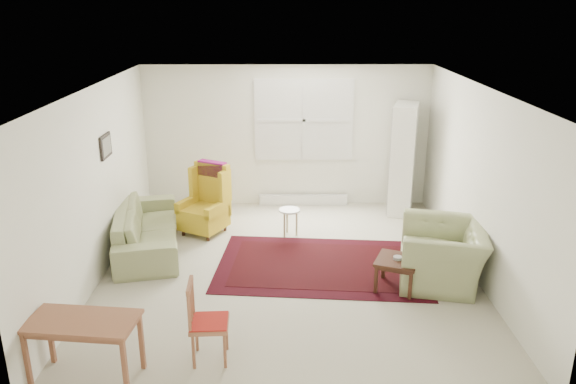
{
  "coord_description": "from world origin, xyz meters",
  "views": [
    {
      "loc": [
        -0.07,
        -6.94,
        3.52
      ],
      "look_at": [
        0.0,
        0.3,
        1.05
      ],
      "focal_mm": 35.0,
      "sensor_mm": 36.0,
      "label": 1
    }
  ],
  "objects_px": {
    "sofa": "(146,220)",
    "desk_chair": "(209,321)",
    "wingback_chair": "(203,200)",
    "cabinet": "(403,159)",
    "desk": "(86,350)",
    "coffee_table": "(397,274)",
    "stool": "(289,222)",
    "armchair": "(443,249)"
  },
  "relations": [
    {
      "from": "sofa",
      "to": "desk",
      "type": "xyz_separation_m",
      "value": [
        0.12,
        -3.1,
        -0.12
      ]
    },
    {
      "from": "armchair",
      "to": "stool",
      "type": "height_order",
      "value": "armchair"
    },
    {
      "from": "cabinet",
      "to": "armchair",
      "type": "bearing_deg",
      "value": -73.7
    },
    {
      "from": "sofa",
      "to": "coffee_table",
      "type": "xyz_separation_m",
      "value": [
        3.48,
        -1.31,
        -0.24
      ]
    },
    {
      "from": "cabinet",
      "to": "desk_chair",
      "type": "xyz_separation_m",
      "value": [
        -2.82,
        -4.31,
        -0.51
      ]
    },
    {
      "from": "armchair",
      "to": "desk",
      "type": "bearing_deg",
      "value": -51.51
    },
    {
      "from": "cabinet",
      "to": "desk",
      "type": "height_order",
      "value": "cabinet"
    },
    {
      "from": "stool",
      "to": "desk",
      "type": "xyz_separation_m",
      "value": [
        -2.01,
        -3.55,
        0.11
      ]
    },
    {
      "from": "sofa",
      "to": "coffee_table",
      "type": "relative_size",
      "value": 4.3
    },
    {
      "from": "sofa",
      "to": "desk_chair",
      "type": "xyz_separation_m",
      "value": [
        1.28,
        -2.79,
        -0.0
      ]
    },
    {
      "from": "desk",
      "to": "desk_chair",
      "type": "bearing_deg",
      "value": 14.86
    },
    {
      "from": "wingback_chair",
      "to": "desk",
      "type": "distance_m",
      "value": 3.72
    },
    {
      "from": "desk",
      "to": "stool",
      "type": "bearing_deg",
      "value": 60.49
    },
    {
      "from": "armchair",
      "to": "coffee_table",
      "type": "bearing_deg",
      "value": -59.63
    },
    {
      "from": "armchair",
      "to": "coffee_table",
      "type": "xyz_separation_m",
      "value": [
        -0.63,
        -0.21,
        -0.26
      ]
    },
    {
      "from": "wingback_chair",
      "to": "desk_chair",
      "type": "height_order",
      "value": "wingback_chair"
    },
    {
      "from": "armchair",
      "to": "wingback_chair",
      "type": "xyz_separation_m",
      "value": [
        -3.34,
        1.66,
        0.09
      ]
    },
    {
      "from": "coffee_table",
      "to": "stool",
      "type": "bearing_deg",
      "value": 127.42
    },
    {
      "from": "wingback_chair",
      "to": "desk_chair",
      "type": "distance_m",
      "value": 3.39
    },
    {
      "from": "desk_chair",
      "to": "sofa",
      "type": "bearing_deg",
      "value": 22.12
    },
    {
      "from": "sofa",
      "to": "cabinet",
      "type": "xyz_separation_m",
      "value": [
        4.1,
        1.52,
        0.5
      ]
    },
    {
      "from": "wingback_chair",
      "to": "cabinet",
      "type": "xyz_separation_m",
      "value": [
        3.33,
        0.96,
        0.39
      ]
    },
    {
      "from": "sofa",
      "to": "desk_chair",
      "type": "relative_size",
      "value": 2.5
    },
    {
      "from": "sofa",
      "to": "desk",
      "type": "height_order",
      "value": "sofa"
    },
    {
      "from": "sofa",
      "to": "desk_chair",
      "type": "distance_m",
      "value": 3.07
    },
    {
      "from": "armchair",
      "to": "wingback_chair",
      "type": "height_order",
      "value": "wingback_chair"
    },
    {
      "from": "armchair",
      "to": "wingback_chair",
      "type": "bearing_deg",
      "value": -104.49
    },
    {
      "from": "stool",
      "to": "cabinet",
      "type": "xyz_separation_m",
      "value": [
        1.97,
        1.06,
        0.73
      ]
    },
    {
      "from": "cabinet",
      "to": "sofa",
      "type": "bearing_deg",
      "value": -143.62
    },
    {
      "from": "sofa",
      "to": "desk_chair",
      "type": "height_order",
      "value": "sofa"
    },
    {
      "from": "armchair",
      "to": "stool",
      "type": "xyz_separation_m",
      "value": [
        -1.98,
        1.56,
        -0.25
      ]
    },
    {
      "from": "wingback_chair",
      "to": "coffee_table",
      "type": "xyz_separation_m",
      "value": [
        2.71,
        -1.87,
        -0.35
      ]
    },
    {
      "from": "sofa",
      "to": "cabinet",
      "type": "distance_m",
      "value": 4.4
    },
    {
      "from": "sofa",
      "to": "coffee_table",
      "type": "height_order",
      "value": "sofa"
    },
    {
      "from": "stool",
      "to": "desk_chair",
      "type": "xyz_separation_m",
      "value": [
        -0.85,
        -3.25,
        0.22
      ]
    },
    {
      "from": "desk_chair",
      "to": "cabinet",
      "type": "bearing_deg",
      "value": -35.71
    },
    {
      "from": "coffee_table",
      "to": "armchair",
      "type": "bearing_deg",
      "value": 18.46
    },
    {
      "from": "wingback_chair",
      "to": "desk_chair",
      "type": "xyz_separation_m",
      "value": [
        0.51,
        -3.35,
        -0.12
      ]
    },
    {
      "from": "sofa",
      "to": "stool",
      "type": "xyz_separation_m",
      "value": [
        2.13,
        0.46,
        -0.23
      ]
    },
    {
      "from": "coffee_table",
      "to": "desk",
      "type": "xyz_separation_m",
      "value": [
        -3.36,
        -1.79,
        0.12
      ]
    },
    {
      "from": "sofa",
      "to": "cabinet",
      "type": "bearing_deg",
      "value": -81.02
    },
    {
      "from": "wingback_chair",
      "to": "stool",
      "type": "distance_m",
      "value": 1.41
    }
  ]
}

